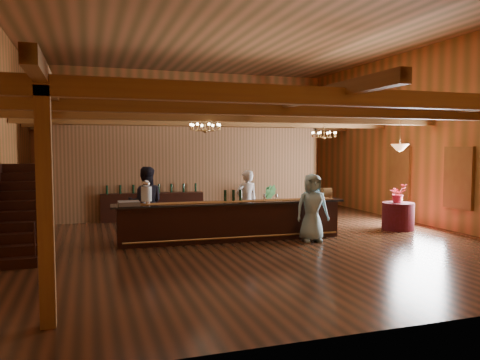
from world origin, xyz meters
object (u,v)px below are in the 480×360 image
object	(u,v)px
round_table	(398,216)
chandelier_left	(205,127)
tasting_bar	(232,221)
floor_plant	(267,201)
chandelier_right	(324,134)
beverage_dispenser	(146,193)
bartender	(247,202)
staff_second	(146,203)
pendant_lamp	(400,147)
guest	(312,208)
raffle_drum	(326,192)
backbar_shelf	(153,207)

from	to	relation	value
round_table	chandelier_left	size ratio (longest dim) A/B	1.14
tasting_bar	floor_plant	distance (m)	4.04
chandelier_right	beverage_dispenser	bearing A→B (deg)	-162.24
bartender	staff_second	distance (m)	2.76
bartender	pendant_lamp	bearing A→B (deg)	161.32
chandelier_right	staff_second	xyz separation A→B (m)	(-5.80, -1.15, -1.86)
staff_second	tasting_bar	bearing A→B (deg)	166.04
floor_plant	round_table	bearing A→B (deg)	-49.74
floor_plant	pendant_lamp	bearing A→B (deg)	-49.74
tasting_bar	bartender	distance (m)	1.11
tasting_bar	bartender	bearing A→B (deg)	51.60
staff_second	floor_plant	bearing A→B (deg)	-142.06
chandelier_left	staff_second	xyz separation A→B (m)	(-1.50, 0.44, -1.98)
beverage_dispenser	chandelier_left	world-z (taller)	chandelier_left
chandelier_right	bartender	xyz separation A→B (m)	(-3.05, -1.22, -1.93)
pendant_lamp	guest	xyz separation A→B (m)	(-3.18, -0.78, -1.53)
chandelier_left	staff_second	world-z (taller)	chandelier_left
tasting_bar	round_table	distance (m)	5.11
beverage_dispenser	chandelier_right	size ratio (longest dim) A/B	0.75
raffle_drum	pendant_lamp	world-z (taller)	pendant_lamp
raffle_drum	chandelier_left	bearing A→B (deg)	169.80
backbar_shelf	pendant_lamp	xyz separation A→B (m)	(6.60, -3.89, 1.94)
tasting_bar	chandelier_right	world-z (taller)	chandelier_right
tasting_bar	backbar_shelf	distance (m)	4.18
raffle_drum	backbar_shelf	distance (m)	5.85
round_table	floor_plant	bearing A→B (deg)	130.26
tasting_bar	chandelier_right	distance (m)	4.82
staff_second	bartender	bearing A→B (deg)	-172.86
backbar_shelf	guest	xyz separation A→B (m)	(3.42, -4.67, 0.41)
raffle_drum	backbar_shelf	bearing A→B (deg)	135.65
chandelier_left	bartender	bearing A→B (deg)	16.19
raffle_drum	guest	xyz separation A→B (m)	(-0.73, -0.62, -0.31)
raffle_drum	pendant_lamp	xyz separation A→B (m)	(2.45, 0.16, 1.22)
chandelier_right	chandelier_left	bearing A→B (deg)	-159.74
backbar_shelf	chandelier_left	bearing A→B (deg)	-65.94
chandelier_left	chandelier_right	bearing A→B (deg)	20.26
floor_plant	guest	bearing A→B (deg)	-95.29
tasting_bar	chandelier_right	xyz separation A→B (m)	(3.73, 2.02, 2.31)
tasting_bar	beverage_dispenser	bearing A→B (deg)	178.69
staff_second	floor_plant	world-z (taller)	staff_second
guest	pendant_lamp	bearing A→B (deg)	20.29
tasting_bar	backbar_shelf	bearing A→B (deg)	113.30
staff_second	guest	size ratio (longest dim) A/B	1.10
backbar_shelf	bartender	size ratio (longest dim) A/B	1.85
staff_second	beverage_dispenser	bearing A→B (deg)	93.13
round_table	floor_plant	size ratio (longest dim) A/B	0.80
backbar_shelf	chandelier_right	distance (m)	6.03
chandelier_left	bartender	world-z (taller)	chandelier_left
tasting_bar	bartender	world-z (taller)	bartender
beverage_dispenser	pendant_lamp	world-z (taller)	pendant_lamp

